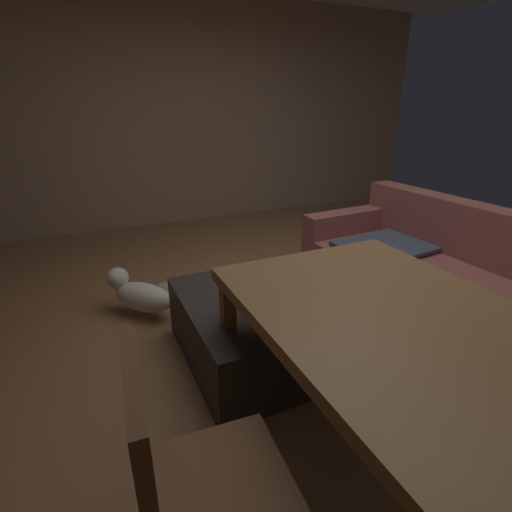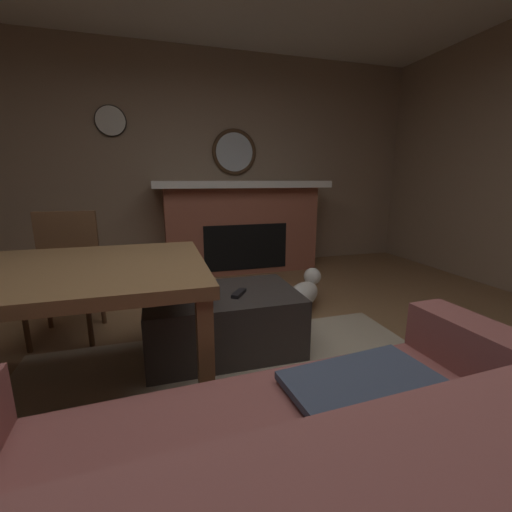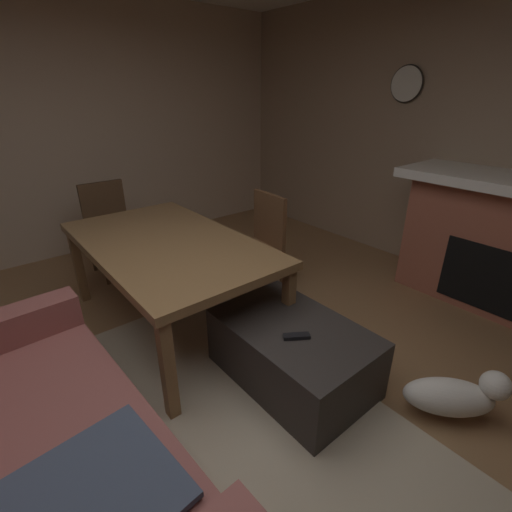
% 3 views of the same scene
% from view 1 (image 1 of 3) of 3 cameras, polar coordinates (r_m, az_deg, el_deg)
% --- Properties ---
extents(floor, '(7.70, 7.70, 0.00)m').
position_cam_1_polar(floor, '(2.84, 11.93, -11.03)').
color(floor, olive).
extents(wall_left, '(0.12, 6.72, 2.74)m').
position_cam_1_polar(wall_left, '(5.30, -8.87, 20.05)').
color(wall_left, '#9E846B').
rests_on(wall_left, ground).
extents(area_rug, '(2.60, 2.00, 0.01)m').
position_cam_1_polar(area_rug, '(2.83, 11.89, -10.97)').
color(area_rug, tan).
rests_on(area_rug, ground).
extents(couch, '(1.95, 1.03, 0.83)m').
position_cam_1_polar(couch, '(3.16, 24.53, -2.95)').
color(couch, '#8C4C47').
rests_on(couch, ground).
extents(ottoman_coffee_table, '(1.02, 0.66, 0.42)m').
position_cam_1_polar(ottoman_coffee_table, '(2.41, -2.10, -11.11)').
color(ottoman_coffee_table, '#2D2826').
rests_on(ottoman_coffee_table, ground).
extents(tv_remote, '(0.13, 0.16, 0.02)m').
position_cam_1_polar(tv_remote, '(2.40, -1.43, -5.11)').
color(tv_remote, black).
rests_on(tv_remote, ottoman_coffee_table).
extents(dining_table, '(1.84, 1.05, 0.74)m').
position_cam_1_polar(dining_table, '(1.58, 24.47, -13.00)').
color(dining_table, brown).
rests_on(dining_table, ground).
extents(dining_chair_south, '(0.47, 0.47, 0.93)m').
position_cam_1_polar(dining_chair_south, '(1.29, -10.26, -29.48)').
color(dining_chair_south, brown).
rests_on(dining_chair_south, ground).
extents(small_dog, '(0.52, 0.50, 0.31)m').
position_cam_1_polar(small_dog, '(3.03, -16.89, -5.44)').
color(small_dog, silver).
rests_on(small_dog, ground).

